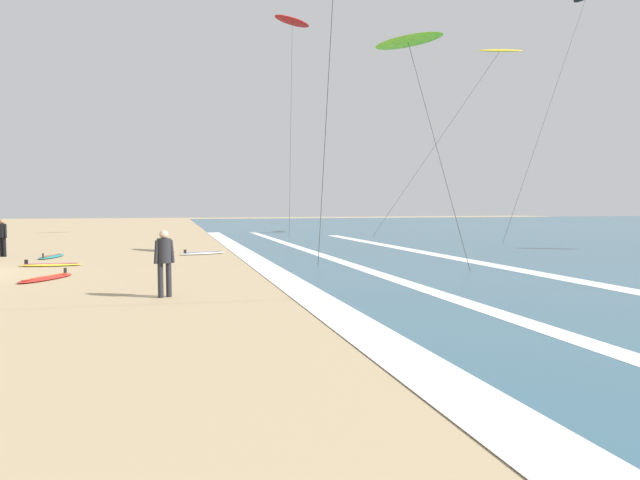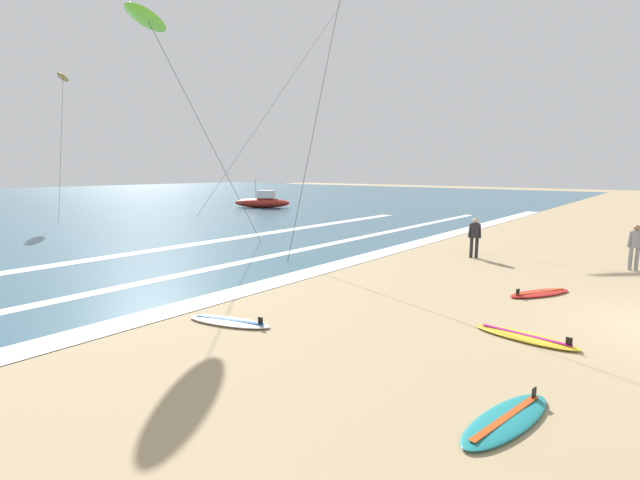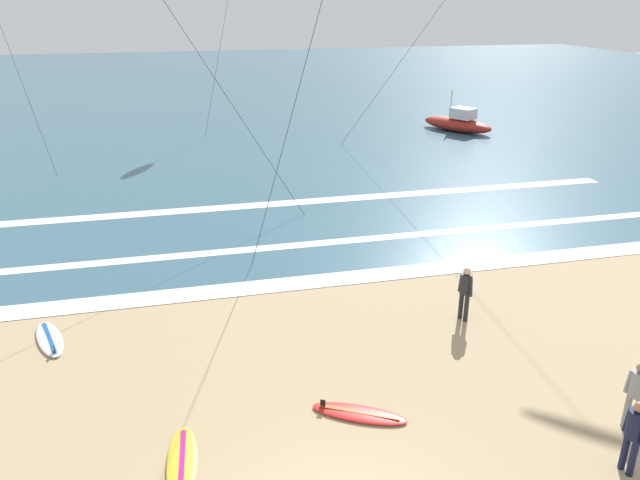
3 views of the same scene
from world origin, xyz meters
name	(u,v)px [view 1 (image 1 of 3)]	position (x,y,z in m)	size (l,w,h in m)	color
wave_foam_shoreline	(274,272)	(1.45, 10.19, 0.01)	(52.92, 0.98, 0.01)	white
wave_foam_mid_break	(339,261)	(-1.35, 13.30, 0.01)	(46.47, 0.55, 0.01)	white
wave_foam_outer_break	(465,260)	(-0.27, 18.21, 0.01)	(36.31, 0.77, 0.01)	white
surfer_background_far	(3,234)	(-6.95, 0.08, 0.96)	(0.40, 0.45, 1.60)	black
surfer_left_near	(164,257)	(5.37, 6.84, 0.96)	(0.32, 0.51, 1.60)	#232328
surfboard_right_spare	(46,278)	(1.28, 3.43, 0.05)	(2.13, 1.53, 0.25)	red
surfboard_left_pile	(203,253)	(-5.81, 8.34, 0.05)	(1.22, 2.18, 0.25)	silver
surfboard_near_water	(51,265)	(-2.51, 2.81, 0.05)	(0.74, 2.14, 0.25)	yellow
surfboard_foreground_flat	(52,256)	(-5.99, 2.14, 0.05)	(2.18, 0.98, 0.25)	teal
kite_lime_high_left	(408,42)	(-2.46, 16.67, 9.00)	(6.90, 2.51, 9.26)	#70C628
kite_red_far_left	(292,23)	(-18.77, 15.38, 14.94)	(3.09, 3.16, 15.26)	red
kite_yellow_far_right	(499,52)	(-14.90, 29.40, 12.95)	(2.24, 10.58, 13.26)	yellow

